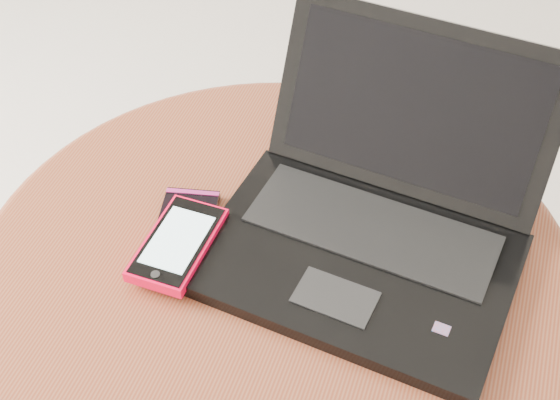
% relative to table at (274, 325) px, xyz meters
% --- Properties ---
extents(table, '(0.70, 0.70, 0.55)m').
position_rel_table_xyz_m(table, '(0.00, 0.00, 0.00)').
color(table, brown).
rests_on(table, ground).
extents(laptop, '(0.37, 0.36, 0.21)m').
position_rel_table_xyz_m(laptop, '(0.09, 0.07, 0.16)').
color(laptop, black).
rests_on(laptop, table).
extents(phone_black, '(0.09, 0.13, 0.01)m').
position_rel_table_xyz_m(phone_black, '(-0.11, 0.01, 0.12)').
color(phone_black, black).
rests_on(phone_black, table).
extents(phone_pink, '(0.07, 0.13, 0.02)m').
position_rel_table_xyz_m(phone_pink, '(-0.11, -0.02, 0.14)').
color(phone_pink, '#FF0431').
rests_on(phone_pink, phone_black).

